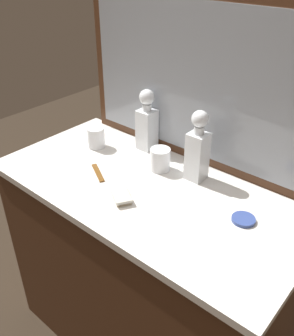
{
  "coord_description": "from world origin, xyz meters",
  "views": [
    {
      "loc": [
        0.77,
        -0.89,
        1.73
      ],
      "look_at": [
        0.0,
        0.0,
        1.01
      ],
      "focal_mm": 40.03,
      "sensor_mm": 36.0,
      "label": 1
    }
  ],
  "objects_px": {
    "crystal_tumbler_center": "(160,160)",
    "porcelain_dish": "(243,219)",
    "silver_brush_left": "(120,193)",
    "tortoiseshell_comb": "(98,173)",
    "crystal_decanter_center": "(147,126)",
    "crystal_tumbler_left": "(96,138)",
    "crystal_decanter_front": "(197,152)"
  },
  "relations": [
    {
      "from": "silver_brush_left",
      "to": "crystal_decanter_front",
      "type": "bearing_deg",
      "value": 63.61
    },
    {
      "from": "crystal_decanter_front",
      "to": "tortoiseshell_comb",
      "type": "distance_m",
      "value": 0.4
    },
    {
      "from": "crystal_tumbler_center",
      "to": "porcelain_dish",
      "type": "bearing_deg",
      "value": -9.98
    },
    {
      "from": "crystal_tumbler_left",
      "to": "silver_brush_left",
      "type": "height_order",
      "value": "crystal_tumbler_left"
    },
    {
      "from": "crystal_tumbler_left",
      "to": "porcelain_dish",
      "type": "xyz_separation_m",
      "value": [
        0.75,
        -0.04,
        -0.04
      ]
    },
    {
      "from": "crystal_decanter_front",
      "to": "crystal_tumbler_left",
      "type": "bearing_deg",
      "value": -171.08
    },
    {
      "from": "porcelain_dish",
      "to": "tortoiseshell_comb",
      "type": "relative_size",
      "value": 0.62
    },
    {
      "from": "crystal_tumbler_left",
      "to": "silver_brush_left",
      "type": "xyz_separation_m",
      "value": [
        0.35,
        -0.2,
        -0.03
      ]
    },
    {
      "from": "crystal_decanter_front",
      "to": "porcelain_dish",
      "type": "distance_m",
      "value": 0.31
    },
    {
      "from": "crystal_decanter_center",
      "to": "silver_brush_left",
      "type": "distance_m",
      "value": 0.39
    },
    {
      "from": "crystal_tumbler_center",
      "to": "silver_brush_left",
      "type": "relative_size",
      "value": 0.61
    },
    {
      "from": "crystal_decanter_front",
      "to": "crystal_tumbler_left",
      "type": "height_order",
      "value": "crystal_decanter_front"
    },
    {
      "from": "crystal_tumbler_left",
      "to": "crystal_decanter_center",
      "type": "bearing_deg",
      "value": 37.58
    },
    {
      "from": "crystal_decanter_center",
      "to": "silver_brush_left",
      "type": "xyz_separation_m",
      "value": [
        0.17,
        -0.34,
        -0.1
      ]
    },
    {
      "from": "tortoiseshell_comb",
      "to": "crystal_tumbler_left",
      "type": "bearing_deg",
      "value": 138.51
    },
    {
      "from": "crystal_tumbler_center",
      "to": "silver_brush_left",
      "type": "bearing_deg",
      "value": -88.34
    },
    {
      "from": "silver_brush_left",
      "to": "tortoiseshell_comb",
      "type": "relative_size",
      "value": 1.18
    },
    {
      "from": "crystal_tumbler_left",
      "to": "crystal_tumbler_center",
      "type": "bearing_deg",
      "value": 6.05
    },
    {
      "from": "crystal_tumbler_center",
      "to": "porcelain_dish",
      "type": "height_order",
      "value": "crystal_tumbler_center"
    },
    {
      "from": "crystal_decanter_center",
      "to": "porcelain_dish",
      "type": "relative_size",
      "value": 3.43
    },
    {
      "from": "porcelain_dish",
      "to": "crystal_decanter_center",
      "type": "bearing_deg",
      "value": 163.01
    },
    {
      "from": "silver_brush_left",
      "to": "porcelain_dish",
      "type": "xyz_separation_m",
      "value": [
        0.41,
        0.17,
        -0.01
      ]
    },
    {
      "from": "crystal_decanter_center",
      "to": "crystal_tumbler_left",
      "type": "height_order",
      "value": "crystal_decanter_center"
    },
    {
      "from": "crystal_tumbler_center",
      "to": "silver_brush_left",
      "type": "xyz_separation_m",
      "value": [
        0.01,
        -0.24,
        -0.03
      ]
    },
    {
      "from": "silver_brush_left",
      "to": "porcelain_dish",
      "type": "height_order",
      "value": "silver_brush_left"
    },
    {
      "from": "crystal_decanter_front",
      "to": "crystal_decanter_center",
      "type": "xyz_separation_m",
      "value": [
        -0.3,
        0.06,
        -0.0
      ]
    },
    {
      "from": "porcelain_dish",
      "to": "silver_brush_left",
      "type": "bearing_deg",
      "value": -157.78
    },
    {
      "from": "porcelain_dish",
      "to": "crystal_tumbler_left",
      "type": "bearing_deg",
      "value": 177.16
    },
    {
      "from": "crystal_decanter_front",
      "to": "crystal_tumbler_left",
      "type": "distance_m",
      "value": 0.5
    },
    {
      "from": "crystal_decanter_center",
      "to": "porcelain_dish",
      "type": "bearing_deg",
      "value": -16.99
    },
    {
      "from": "silver_brush_left",
      "to": "porcelain_dish",
      "type": "relative_size",
      "value": 1.9
    },
    {
      "from": "crystal_tumbler_center",
      "to": "crystal_tumbler_left",
      "type": "bearing_deg",
      "value": -173.95
    }
  ]
}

